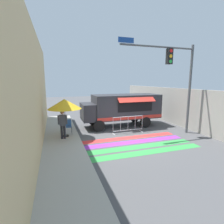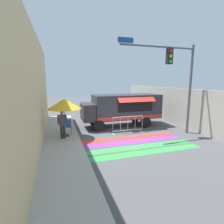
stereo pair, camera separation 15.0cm
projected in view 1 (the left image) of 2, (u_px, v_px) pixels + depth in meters
name	position (u px, v px, depth m)	size (l,w,h in m)	color
ground_plane	(128.00, 140.00, 10.23)	(60.00, 60.00, 0.00)	#4C4C4F
sidewalk_left	(38.00, 149.00, 8.71)	(4.40, 16.00, 0.13)	#A8A59E
building_left_facade	(36.00, 92.00, 8.23)	(0.25, 16.00, 5.81)	#DBBC84
concrete_wall_right	(171.00, 105.00, 14.36)	(0.20, 16.00, 2.86)	#A39E93
crosswalk_painted	(134.00, 144.00, 9.49)	(6.40, 2.84, 0.01)	green
food_truck	(120.00, 107.00, 13.13)	(5.87, 2.49, 2.40)	#2D2D33
traffic_signal_pole	(177.00, 72.00, 10.68)	(5.00, 0.29, 5.71)	#515456
patio_umbrella	(64.00, 104.00, 10.15)	(1.94, 1.94, 2.25)	black
folding_chair	(68.00, 125.00, 11.00)	(0.42, 0.42, 0.88)	#4C4C51
vendor_person	(63.00, 123.00, 9.92)	(0.53, 0.22, 1.64)	black
barricade_front	(128.00, 125.00, 11.49)	(2.11, 0.44, 1.13)	#B7BABF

